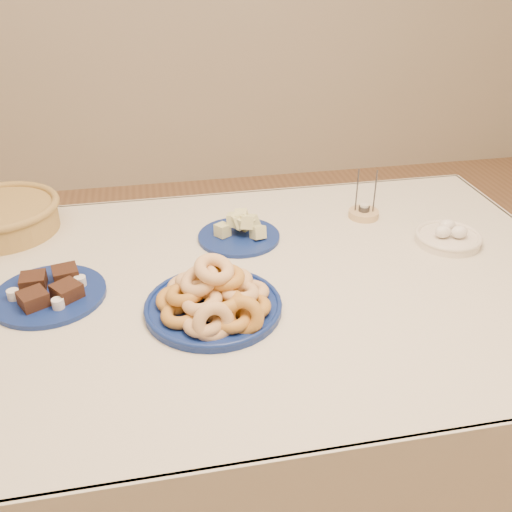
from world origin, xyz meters
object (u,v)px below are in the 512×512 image
donut_platter (214,299)px  brownie_plate (50,292)px  dining_table (252,315)px  candle_holder (364,213)px  melon_plate (240,231)px  wicker_basket (0,216)px  egg_bowl (448,237)px

donut_platter → brownie_plate: bearing=160.4°
brownie_plate → donut_platter: bearing=-19.6°
dining_table → donut_platter: bearing=-133.9°
dining_table → brownie_plate: 0.50m
brownie_plate → candle_holder: size_ratio=2.28×
donut_platter → candle_holder: size_ratio=2.13×
dining_table → melon_plate: size_ratio=6.39×
melon_plate → wicker_basket: size_ratio=0.64×
donut_platter → wicker_basket: 0.76m
melon_plate → dining_table: bearing=-92.3°
dining_table → candle_holder: (0.40, 0.29, 0.12)m
candle_holder → wicker_basket: bearing=173.8°
melon_plate → candle_holder: size_ratio=1.74×
candle_holder → brownie_plate: bearing=-163.1°
brownie_plate → wicker_basket: (-0.17, 0.39, 0.03)m
wicker_basket → donut_platter: bearing=-43.4°
donut_platter → wicker_basket: (-0.55, 0.52, 0.01)m
melon_plate → wicker_basket: bearing=165.4°
egg_bowl → brownie_plate: bearing=-176.3°
dining_table → donut_platter: (-0.11, -0.11, 0.14)m
egg_bowl → melon_plate: bearing=165.8°
donut_platter → candle_holder: bearing=38.4°
dining_table → egg_bowl: bearing=8.9°
dining_table → donut_platter: size_ratio=5.24×
brownie_plate → dining_table: bearing=-2.5°
dining_table → donut_platter: donut_platter is taller
dining_table → melon_plate: 0.26m
dining_table → melon_plate: melon_plate is taller
dining_table → candle_holder: bearing=36.0°
melon_plate → wicker_basket: (-0.67, 0.17, 0.03)m
donut_platter → candle_holder: 0.65m
dining_table → wicker_basket: bearing=148.4°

